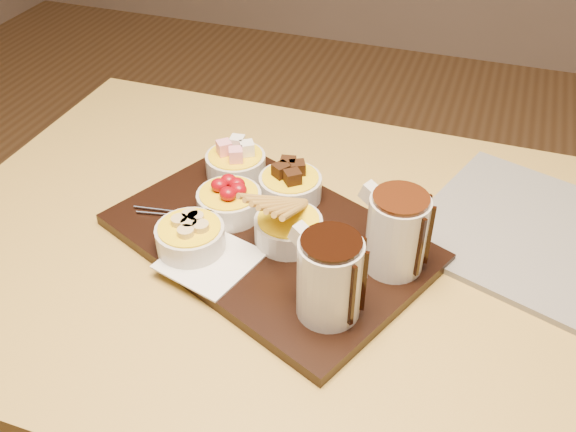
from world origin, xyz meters
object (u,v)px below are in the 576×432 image
(bowl_strawberries, at_px, (229,203))
(pitcher_dark_chocolate, at_px, (329,279))
(serving_board, at_px, (269,239))
(dining_table, at_px, (315,297))
(pitcher_milk_chocolate, at_px, (396,234))
(newspaper, at_px, (558,244))

(bowl_strawberries, distance_m, pitcher_dark_chocolate, 0.25)
(serving_board, bearing_deg, bowl_strawberries, -176.42)
(bowl_strawberries, bearing_deg, serving_board, -19.99)
(dining_table, height_order, serving_board, serving_board)
(pitcher_milk_chocolate, bearing_deg, pitcher_dark_chocolate, -94.40)
(newspaper, bearing_deg, pitcher_dark_chocolate, -119.14)
(pitcher_dark_chocolate, distance_m, pitcher_milk_chocolate, 0.13)
(serving_board, xyz_separation_m, pitcher_milk_chocolate, (0.19, -0.01, 0.07))
(pitcher_dark_chocolate, height_order, pitcher_milk_chocolate, same)
(bowl_strawberries, xyz_separation_m, pitcher_dark_chocolate, (0.20, -0.15, 0.04))
(dining_table, relative_size, newspaper, 2.98)
(dining_table, bearing_deg, serving_board, -172.73)
(serving_board, height_order, bowl_strawberries, bowl_strawberries)
(serving_board, bearing_deg, pitcher_milk_chocolate, 21.80)
(pitcher_dark_chocolate, bearing_deg, pitcher_milk_chocolate, 85.60)
(bowl_strawberries, xyz_separation_m, newspaper, (0.49, 0.11, -0.03))
(pitcher_dark_chocolate, relative_size, pitcher_milk_chocolate, 1.00)
(dining_table, relative_size, pitcher_dark_chocolate, 10.59)
(dining_table, relative_size, bowl_strawberries, 12.00)
(bowl_strawberries, height_order, pitcher_milk_chocolate, pitcher_milk_chocolate)
(bowl_strawberries, bearing_deg, dining_table, -7.01)
(dining_table, distance_m, pitcher_milk_chocolate, 0.21)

